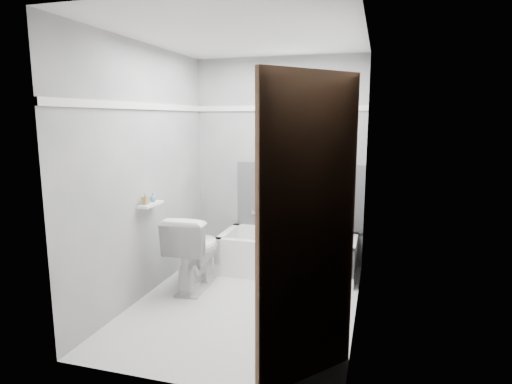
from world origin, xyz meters
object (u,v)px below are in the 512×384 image
at_px(door, 344,249).
at_px(office_chair, 302,212).
at_px(soap_bottle_b, 153,197).
at_px(bathtub, 288,254).
at_px(toilet, 195,251).
at_px(soap_bottle_a, 145,199).

bearing_deg(door, office_chair, 105.72).
bearing_deg(soap_bottle_b, door, -34.16).
xyz_separation_m(bathtub, door, (0.78, -2.21, 0.79)).
distance_m(bathtub, office_chair, 0.50).
xyz_separation_m(office_chair, toilet, (-0.97, -0.70, -0.31)).
height_order(bathtub, door, door).
xyz_separation_m(office_chair, door, (0.63, -2.23, 0.31)).
distance_m(toilet, door, 2.30).
distance_m(door, soap_bottle_a, 2.24).
bearing_deg(door, toilet, 136.34).
distance_m(door, soap_bottle_b, 2.32).
relative_size(toilet, soap_bottle_a, 6.53).
height_order(bathtub, soap_bottle_a, soap_bottle_a).
bearing_deg(office_chair, door, -56.53).
height_order(office_chair, soap_bottle_b, office_chair).
bearing_deg(toilet, soap_bottle_a, 45.61).
height_order(bathtub, toilet, toilet).
bearing_deg(bathtub, soap_bottle_b, -141.52).
distance_m(toilet, soap_bottle_b, 0.70).
relative_size(bathtub, door, 0.75).
xyz_separation_m(bathtub, soap_bottle_a, (-1.14, -1.05, 0.76)).
bearing_deg(bathtub, toilet, -140.25).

